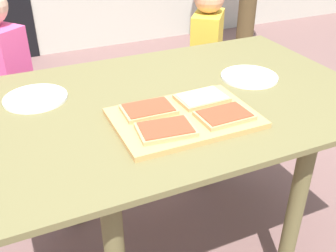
{
  "coord_description": "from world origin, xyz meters",
  "views": [
    {
      "loc": [
        -0.51,
        -1.11,
        1.34
      ],
      "look_at": [
        -0.02,
        0.0,
        0.62
      ],
      "focal_mm": 42.4,
      "sensor_mm": 36.0,
      "label": 1
    }
  ],
  "objects_px": {
    "pizza_slice_near_right": "(224,115)",
    "pizza_slice_far_right": "(202,98)",
    "pizza_slice_far_left": "(149,109)",
    "child_left": "(5,86)",
    "dining_table": "(172,127)",
    "plate_white_right": "(249,77)",
    "pizza_slice_near_left": "(166,129)",
    "child_right": "(206,62)",
    "plate_white_left": "(36,98)",
    "cutting_board": "(184,118)"
  },
  "relations": [
    {
      "from": "pizza_slice_near_left",
      "to": "plate_white_right",
      "type": "height_order",
      "value": "pizza_slice_near_left"
    },
    {
      "from": "pizza_slice_near_right",
      "to": "cutting_board",
      "type": "bearing_deg",
      "value": 149.57
    },
    {
      "from": "cutting_board",
      "to": "plate_white_left",
      "type": "distance_m",
      "value": 0.52
    },
    {
      "from": "cutting_board",
      "to": "pizza_slice_near_right",
      "type": "xyz_separation_m",
      "value": [
        0.11,
        -0.06,
        0.02
      ]
    },
    {
      "from": "dining_table",
      "to": "plate_white_right",
      "type": "bearing_deg",
      "value": 5.34
    },
    {
      "from": "pizza_slice_near_right",
      "to": "plate_white_right",
      "type": "xyz_separation_m",
      "value": [
        0.26,
        0.25,
        -0.02
      ]
    },
    {
      "from": "cutting_board",
      "to": "plate_white_left",
      "type": "xyz_separation_m",
      "value": [
        -0.4,
        0.34,
        -0.0
      ]
    },
    {
      "from": "pizza_slice_near_left",
      "to": "plate_white_left",
      "type": "xyz_separation_m",
      "value": [
        -0.31,
        0.4,
        -0.02
      ]
    },
    {
      "from": "pizza_slice_near_left",
      "to": "child_right",
      "type": "xyz_separation_m",
      "value": [
        0.63,
        0.87,
        -0.21
      ]
    },
    {
      "from": "dining_table",
      "to": "child_right",
      "type": "bearing_deg",
      "value": 52.26
    },
    {
      "from": "dining_table",
      "to": "child_right",
      "type": "height_order",
      "value": "child_right"
    },
    {
      "from": "pizza_slice_far_left",
      "to": "child_left",
      "type": "height_order",
      "value": "child_left"
    },
    {
      "from": "pizza_slice_near_right",
      "to": "child_right",
      "type": "height_order",
      "value": "child_right"
    },
    {
      "from": "pizza_slice_near_right",
      "to": "dining_table",
      "type": "bearing_deg",
      "value": 108.99
    },
    {
      "from": "plate_white_left",
      "to": "child_left",
      "type": "relative_size",
      "value": 0.21
    },
    {
      "from": "pizza_slice_far_left",
      "to": "plate_white_left",
      "type": "bearing_deg",
      "value": 139.01
    },
    {
      "from": "cutting_board",
      "to": "plate_white_left",
      "type": "relative_size",
      "value": 2.03
    },
    {
      "from": "pizza_slice_near_right",
      "to": "plate_white_left",
      "type": "relative_size",
      "value": 0.77
    },
    {
      "from": "cutting_board",
      "to": "plate_white_right",
      "type": "distance_m",
      "value": 0.41
    },
    {
      "from": "pizza_slice_far_left",
      "to": "child_left",
      "type": "distance_m",
      "value": 0.87
    },
    {
      "from": "pizza_slice_far_left",
      "to": "child_right",
      "type": "bearing_deg",
      "value": 49.74
    },
    {
      "from": "pizza_slice_far_left",
      "to": "child_left",
      "type": "relative_size",
      "value": 0.16
    },
    {
      "from": "pizza_slice_far_left",
      "to": "pizza_slice_near_right",
      "type": "relative_size",
      "value": 1.01
    },
    {
      "from": "pizza_slice_near_right",
      "to": "pizza_slice_far_right",
      "type": "xyz_separation_m",
      "value": [
        -0.01,
        0.13,
        0.0
      ]
    },
    {
      "from": "cutting_board",
      "to": "pizza_slice_near_right",
      "type": "distance_m",
      "value": 0.12
    },
    {
      "from": "pizza_slice_near_left",
      "to": "pizza_slice_far_right",
      "type": "relative_size",
      "value": 1.04
    },
    {
      "from": "dining_table",
      "to": "pizza_slice_far_right",
      "type": "height_order",
      "value": "pizza_slice_far_right"
    },
    {
      "from": "plate_white_right",
      "to": "child_left",
      "type": "distance_m",
      "value": 1.08
    },
    {
      "from": "pizza_slice_near_right",
      "to": "child_right",
      "type": "bearing_deg",
      "value": 63.68
    },
    {
      "from": "pizza_slice_far_left",
      "to": "plate_white_left",
      "type": "xyz_separation_m",
      "value": [
        -0.31,
        0.27,
        -0.02
      ]
    },
    {
      "from": "plate_white_left",
      "to": "pizza_slice_near_left",
      "type": "bearing_deg",
      "value": -52.45
    },
    {
      "from": "pizza_slice_far_right",
      "to": "cutting_board",
      "type": "bearing_deg",
      "value": -144.94
    },
    {
      "from": "cutting_board",
      "to": "pizza_slice_near_left",
      "type": "relative_size",
      "value": 2.5
    },
    {
      "from": "pizza_slice_far_right",
      "to": "child_right",
      "type": "bearing_deg",
      "value": 59.42
    },
    {
      "from": "pizza_slice_near_left",
      "to": "plate_white_right",
      "type": "bearing_deg",
      "value": 28.64
    },
    {
      "from": "pizza_slice_far_left",
      "to": "pizza_slice_near_right",
      "type": "bearing_deg",
      "value": -33.69
    },
    {
      "from": "pizza_slice_near_left",
      "to": "pizza_slice_far_left",
      "type": "height_order",
      "value": "same"
    },
    {
      "from": "dining_table",
      "to": "pizza_slice_far_right",
      "type": "relative_size",
      "value": 8.19
    },
    {
      "from": "pizza_slice_near_left",
      "to": "pizza_slice_far_left",
      "type": "relative_size",
      "value": 1.05
    },
    {
      "from": "pizza_slice_near_left",
      "to": "plate_white_left",
      "type": "height_order",
      "value": "pizza_slice_near_left"
    },
    {
      "from": "dining_table",
      "to": "cutting_board",
      "type": "xyz_separation_m",
      "value": [
        -0.03,
        -0.16,
        0.13
      ]
    },
    {
      "from": "pizza_slice_near_right",
      "to": "plate_white_right",
      "type": "relative_size",
      "value": 0.77
    },
    {
      "from": "pizza_slice_far_left",
      "to": "cutting_board",
      "type": "bearing_deg",
      "value": -37.2
    },
    {
      "from": "cutting_board",
      "to": "pizza_slice_far_right",
      "type": "height_order",
      "value": "pizza_slice_far_right"
    },
    {
      "from": "pizza_slice_near_right",
      "to": "pizza_slice_far_right",
      "type": "relative_size",
      "value": 0.99
    },
    {
      "from": "dining_table",
      "to": "plate_white_left",
      "type": "relative_size",
      "value": 6.4
    },
    {
      "from": "pizza_slice_near_left",
      "to": "dining_table",
      "type": "bearing_deg",
      "value": 61.01
    },
    {
      "from": "cutting_board",
      "to": "child_left",
      "type": "height_order",
      "value": "child_left"
    },
    {
      "from": "dining_table",
      "to": "plate_white_left",
      "type": "distance_m",
      "value": 0.48
    },
    {
      "from": "dining_table",
      "to": "plate_white_right",
      "type": "height_order",
      "value": "plate_white_right"
    }
  ]
}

